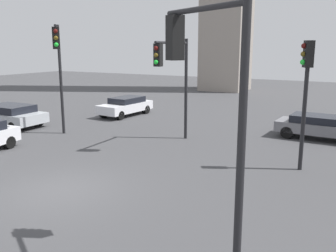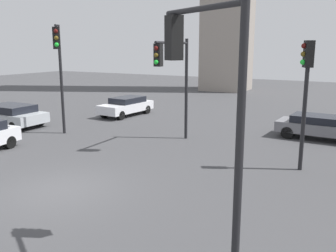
# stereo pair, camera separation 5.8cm
# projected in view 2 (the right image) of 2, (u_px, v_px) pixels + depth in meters

# --- Properties ---
(ground_plane) EXTENTS (95.32, 95.32, 0.00)m
(ground_plane) POSITION_uv_depth(u_px,v_px,m) (60.00, 190.00, 12.71)
(ground_plane) COLOR #424244
(traffic_light_1) EXTENTS (2.43, 2.57, 5.97)m
(traffic_light_1) POSITION_uv_depth(u_px,v_px,m) (59.00, 58.00, 18.81)
(traffic_light_1) COLOR black
(traffic_light_1) RESTS_ON ground_plane
(traffic_light_2) EXTENTS (2.38, 1.49, 5.71)m
(traffic_light_2) POSITION_uv_depth(u_px,v_px,m) (205.00, 84.00, 7.58)
(traffic_light_2) COLOR black
(traffic_light_2) RESTS_ON ground_plane
(traffic_light_3) EXTENTS (0.33, 3.33, 5.21)m
(traffic_light_3) POSITION_uv_depth(u_px,v_px,m) (173.00, 70.00, 17.83)
(traffic_light_3) COLOR black
(traffic_light_3) RESTS_ON ground_plane
(traffic_light_4) EXTENTS (0.49, 0.44, 5.04)m
(traffic_light_4) POSITION_uv_depth(u_px,v_px,m) (306.00, 81.00, 14.06)
(traffic_light_4) COLOR black
(traffic_light_4) RESTS_ON ground_plane
(car_0) EXTENTS (4.78, 2.21, 1.33)m
(car_0) POSITION_uv_depth(u_px,v_px,m) (9.00, 115.00, 22.88)
(car_0) COLOR #ADB2B7
(car_0) RESTS_ON ground_plane
(car_1) EXTENTS (4.44, 2.08, 1.26)m
(car_1) POSITION_uv_depth(u_px,v_px,m) (319.00, 126.00, 19.61)
(car_1) COLOR slate
(car_1) RESTS_ON ground_plane
(car_3) EXTENTS (2.10, 4.40, 1.31)m
(car_3) POSITION_uv_depth(u_px,v_px,m) (126.00, 106.00, 26.41)
(car_3) COLOR silver
(car_3) RESTS_ON ground_plane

